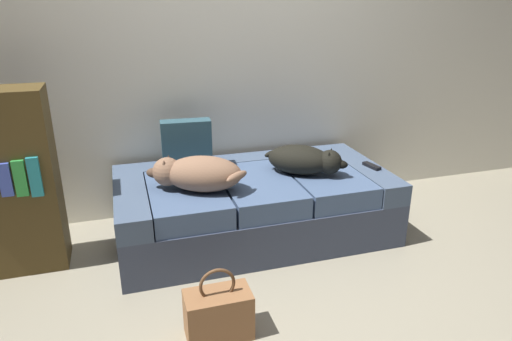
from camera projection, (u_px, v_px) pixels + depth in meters
ground_plane at (307, 318)px, 2.37m from camera, size 10.00×10.00×0.00m
back_wall at (230, 22)px, 3.26m from camera, size 6.40×0.10×2.80m
couch at (254, 205)px, 3.15m from camera, size 1.83×0.95×0.44m
dog_tan at (197, 173)px, 2.79m from camera, size 0.62×0.43×0.22m
dog_dark at (305, 160)px, 3.06m from camera, size 0.53×0.45×0.20m
tv_remote at (372, 166)px, 3.21m from camera, size 0.07×0.16×0.02m
throw_pillow at (187, 144)px, 3.15m from camera, size 0.35×0.14×0.34m
handbag at (218, 313)px, 2.21m from camera, size 0.32×0.18×0.38m
bookshelf at (6, 183)px, 2.64m from camera, size 0.56×0.30×1.10m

